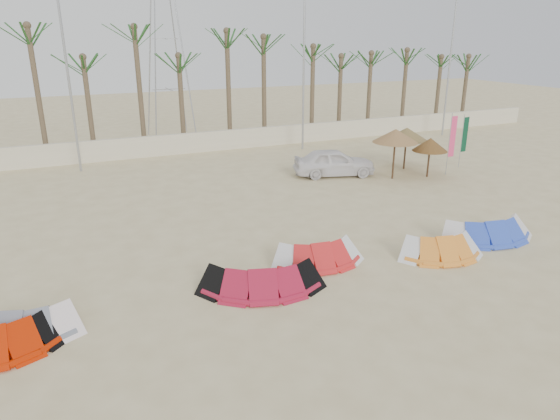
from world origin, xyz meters
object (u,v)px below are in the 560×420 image
kite_blue (482,227)px  kite_grey (14,317)px  kite_red_right (314,250)px  kite_orange (436,244)px  kite_red_mid (257,274)px  parasol_left (396,136)px  car (334,162)px  parasol_right (407,134)px  parasol_mid (430,145)px

kite_blue → kite_grey: bearing=179.5°
kite_red_right → kite_orange: (4.10, -1.29, -0.00)m
kite_red_mid → kite_orange: 6.53m
parasol_left → kite_red_right: bearing=-139.5°
car → parasol_left: bearing=-109.5°
parasol_right → parasol_mid: bearing=-86.5°
kite_grey → kite_red_mid: (6.63, -0.29, 0.00)m
parasol_mid → kite_orange: bearing=-128.4°
kite_red_mid → parasol_right: bearing=36.8°
kite_red_mid → parasol_mid: parasol_mid is taller
kite_blue → parasol_mid: (3.83, 7.65, 1.34)m
kite_orange → car: size_ratio=0.73×
kite_red_mid → kite_blue: 9.23m
kite_red_mid → parasol_left: bearing=36.6°
kite_grey → kite_blue: size_ratio=0.92×
kite_grey → kite_orange: size_ratio=1.11×
kite_blue → parasol_left: bearing=77.0°
kite_red_mid → parasol_right: (12.94, 9.67, 1.60)m
parasol_left → parasol_mid: parasol_left is taller
kite_orange → kite_blue: bearing=12.3°
kite_red_mid → kite_orange: (6.51, -0.45, -0.01)m
kite_blue → parasol_right: parasol_right is taller
parasol_right → kite_red_mid: bearing=-143.2°
kite_red_right → kite_orange: same height
kite_grey → kite_red_right: (9.03, 0.55, -0.00)m
parasol_mid → car: size_ratio=0.49×
parasol_left → parasol_mid: size_ratio=1.26×
kite_orange → parasol_right: size_ratio=1.33×
parasol_left → car: parasol_left is taller
kite_grey → parasol_right: size_ratio=1.48×
kite_blue → parasol_left: parasol_left is taller
kite_red_mid → car: 13.23m
car → kite_grey: bearing=139.2°
parasol_right → parasol_left: bearing=-142.4°
parasol_mid → car: (-4.50, 2.29, -1.02)m
kite_orange → kite_red_mid: bearing=176.1°
parasol_left → kite_blue: bearing=-103.0°
kite_red_right → car: bearing=56.4°
parasol_left → kite_grey: bearing=-155.8°
parasol_left → kite_orange: bearing=-117.8°
kite_red_mid → parasol_left: size_ratio=1.48×
kite_grey → kite_orange: same height
parasol_mid → parasol_right: bearing=93.5°
kite_grey → car: bearing=32.9°
kite_red_mid → kite_blue: bearing=0.9°
kite_orange → parasol_left: bearing=62.2°
parasol_mid → parasol_right: 1.90m
kite_red_right → parasol_mid: size_ratio=1.52×
kite_grey → kite_blue: 15.86m
kite_grey → parasol_right: parasol_right is taller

